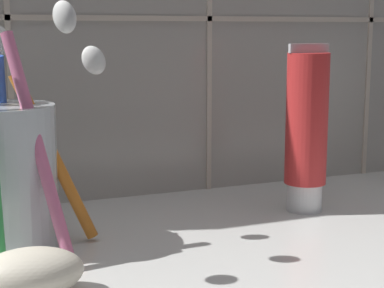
{
  "coord_description": "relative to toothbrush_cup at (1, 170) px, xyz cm",
  "views": [
    {
      "loc": [
        -23.81,
        -42.95,
        18.39
      ],
      "look_at": [
        -5.59,
        2.36,
        9.6
      ],
      "focal_mm": 60.0,
      "sensor_mm": 36.0,
      "label": 1
    }
  ],
  "objects": [
    {
      "name": "toothbrush_cup",
      "position": [
        0.0,
        0.0,
        0.0
      ],
      "size": [
        14.29,
        14.29,
        18.48
      ],
      "color": "silver",
      "rests_on": "sink_counter"
    },
    {
      "name": "sink_counter",
      "position": [
        19.58,
        -5.82,
        -6.98
      ],
      "size": [
        77.65,
        34.12,
        2.0
      ],
      "primitive_type": "cube",
      "color": "silver",
      "rests_on": "ground"
    },
    {
      "name": "toothpaste_tube",
      "position": [
        26.48,
        0.07,
        1.53
      ],
      "size": [
        3.95,
        3.76,
        15.12
      ],
      "color": "white",
      "rests_on": "sink_counter"
    },
    {
      "name": "soap_bar",
      "position": [
        0.41,
        -10.29,
        -4.43
      ],
      "size": [
        6.8,
        4.39,
        3.1
      ],
      "primitive_type": "ellipsoid",
      "color": "silver",
      "rests_on": "sink_counter"
    }
  ]
}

